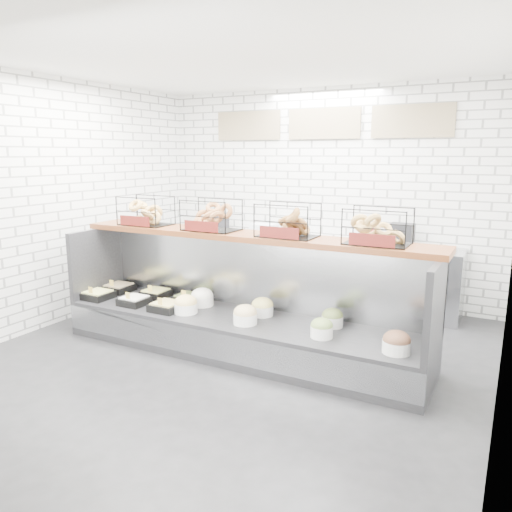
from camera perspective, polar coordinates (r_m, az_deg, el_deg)
The scene contains 5 objects.
ground at distance 5.22m, azimuth -3.70°, elevation -11.99°, with size 5.50×5.50×0.00m, color black.
room_shell at distance 5.31m, azimuth -0.52°, elevation 11.27°, with size 5.02×5.51×3.01m.
display_case at distance 5.39m, azimuth -2.02°, elevation -7.48°, with size 4.00×0.90×1.20m.
bagel_shelf at distance 5.28m, azimuth -0.96°, elevation 3.85°, with size 4.10×0.50×0.40m.
prep_counter at distance 7.16m, azimuth 6.41°, elevation -1.53°, with size 4.00×0.60×1.20m.
Camera 1 is at (2.53, -4.06, 2.09)m, focal length 35.00 mm.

